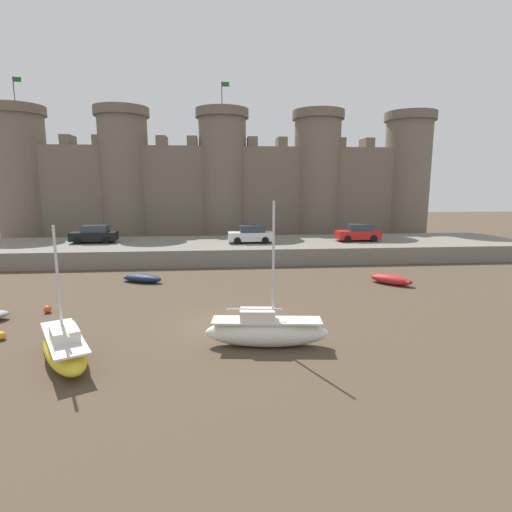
{
  "coord_description": "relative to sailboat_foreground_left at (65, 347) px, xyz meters",
  "views": [
    {
      "loc": [
        -0.58,
        -18.59,
        6.67
      ],
      "look_at": [
        1.62,
        4.96,
        2.5
      ],
      "focal_mm": 28.0,
      "sensor_mm": 36.0,
      "label": 1
    }
  ],
  "objects": [
    {
      "name": "ground_plane",
      "position": [
        6.52,
        3.58,
        -0.6
      ],
      "size": [
        160.0,
        160.0,
        0.0
      ],
      "primitive_type": "plane",
      "color": "#4C3D2D"
    },
    {
      "name": "quay_road",
      "position": [
        6.52,
        22.47,
        0.12
      ],
      "size": [
        57.05,
        10.0,
        1.44
      ],
      "primitive_type": "cube",
      "color": "slate",
      "rests_on": "ground"
    },
    {
      "name": "castle",
      "position": [
        6.52,
        33.0,
        6.37
      ],
      "size": [
        51.15,
        6.09,
        18.32
      ],
      "color": "#706354",
      "rests_on": "ground"
    },
    {
      "name": "sailboat_foreground_left",
      "position": [
        0.0,
        0.0,
        0.0
      ],
      "size": [
        3.53,
        5.0,
        5.24
      ],
      "color": "yellow",
      "rests_on": "ground"
    },
    {
      "name": "rowboat_midflat_left",
      "position": [
        0.52,
        12.83,
        -0.29
      ],
      "size": [
        3.2,
        2.13,
        0.58
      ],
      "color": "#141E3D",
      "rests_on": "ground"
    },
    {
      "name": "sailboat_near_channel_right",
      "position": [
        7.85,
        0.8,
        0.07
      ],
      "size": [
        5.28,
        1.77,
        6.09
      ],
      "color": "silver",
      "rests_on": "ground"
    },
    {
      "name": "rowboat_foreground_right",
      "position": [
        17.67,
        10.64,
        -0.24
      ],
      "size": [
        2.77,
        2.79,
        0.68
      ],
      "color": "red",
      "rests_on": "ground"
    },
    {
      "name": "mooring_buoy_mid_mud",
      "position": [
        -3.64,
        2.57,
        -0.41
      ],
      "size": [
        0.38,
        0.38,
        0.38
      ],
      "primitive_type": "sphere",
      "color": "orange",
      "rests_on": "ground"
    },
    {
      "name": "mooring_buoy_near_shore",
      "position": [
        -3.21,
        6.33,
        -0.4
      ],
      "size": [
        0.39,
        0.39,
        0.39
      ],
      "primitive_type": "sphere",
      "color": "#E04C1E",
      "rests_on": "ground"
    },
    {
      "name": "car_quay_east",
      "position": [
        8.9,
        21.63,
        1.62
      ],
      "size": [
        4.14,
        1.95,
        1.62
      ],
      "color": "silver",
      "rests_on": "quay_road"
    },
    {
      "name": "car_quay_centre_east",
      "position": [
        -5.6,
        23.03,
        1.62
      ],
      "size": [
        4.14,
        1.95,
        1.62
      ],
      "color": "black",
      "rests_on": "quay_road"
    },
    {
      "name": "car_quay_west",
      "position": [
        19.24,
        21.93,
        1.62
      ],
      "size": [
        4.14,
        1.95,
        1.62
      ],
      "color": "red",
      "rests_on": "quay_road"
    }
  ]
}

